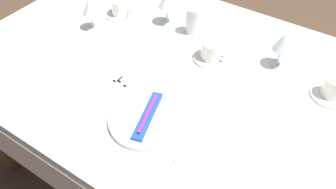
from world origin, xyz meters
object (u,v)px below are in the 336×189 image
Objects in this scene: coffee_cup_left at (335,87)px; coffee_cup_right at (212,50)px; dinner_plate at (148,118)px; fork_outer at (116,96)px; wine_glass_left at (283,43)px; wine_glass_right at (90,8)px; fork_inner at (110,91)px; fork_salad at (103,91)px; coffee_cup_far at (121,7)px; spoon_soup at (198,134)px; wine_glass_centre at (167,0)px; toothbrush_package at (148,115)px; spoon_dessert at (206,136)px; drink_tumbler at (193,22)px.

coffee_cup_left is 0.45m from coffee_cup_right.
coffee_cup_right reaches higher than dinner_plate.
fork_outer is 0.76m from coffee_cup_left.
wine_glass_left is 0.80m from wine_glass_right.
wine_glass_left is at bearing 46.75° from fork_inner.
coffee_cup_far is (-0.26, 0.43, 0.04)m from fork_salad.
wine_glass_centre reaches higher than spoon_soup.
fork_outer is at bearing -37.69° from wine_glass_right.
wine_glass_left is 1.04× the size of wine_glass_right.
toothbrush_package reaches higher than fork_salad.
fork_outer is 0.46m from wine_glass_right.
wine_glass_left is at bearing 4.82° from coffee_cup_far.
spoon_dessert is 1.89× the size of drink_tumbler.
coffee_cup_left is (0.31, 0.40, 0.04)m from spoon_soup.
coffee_cup_left is at bearing -0.17° from coffee_cup_far.
toothbrush_package is at bearing -136.82° from coffee_cup_left.
toothbrush_package is 0.99× the size of fork_salad.
wine_glass_left is (0.09, 0.47, 0.10)m from spoon_soup.
fork_outer is 2.07× the size of coffee_cup_left.
wine_glass_right is (-0.54, -0.09, 0.05)m from coffee_cup_right.
toothbrush_package is 1.46× the size of wine_glass_left.
drink_tumbler is at bearing 178.93° from wine_glass_left.
toothbrush_package is 0.60m from wine_glass_right.
drink_tumbler is at bearing 125.00° from spoon_dessert.
coffee_cup_far is at bearing 126.65° from fork_outer.
fork_outer is (-0.16, 0.03, -0.02)m from toothbrush_package.
fork_outer is 1.90× the size of coffee_cup_far.
toothbrush_package is 1.84× the size of drink_tumbler.
spoon_dessert is 0.76m from wine_glass_right.
wine_glass_right is (-0.77, -0.21, -0.01)m from wine_glass_left.
coffee_cup_right is at bearing 63.63° from fork_outer.
coffee_cup_left is 0.65× the size of wine_glass_centre.
coffee_cup_right is 0.50m from coffee_cup_far.
wine_glass_centre reaches higher than fork_outer.
spoon_soup is at bearing -47.77° from wine_glass_centre.
wine_glass_centre is 1.04× the size of wine_glass_left.
wine_glass_right is 0.44m from drink_tumbler.
fork_salad is 0.81m from coffee_cup_left.
fork_salad is at bearing -58.75° from coffee_cup_far.
fork_outer is 0.33m from spoon_soup.
fork_salad is 1.93× the size of coffee_cup_right.
coffee_cup_right is (-0.14, 0.36, 0.04)m from spoon_soup.
dinner_plate is 2.37× the size of coffee_cup_right.
spoon_soup is at bearing -100.52° from wine_glass_left.
wine_glass_centre is (-0.05, 0.50, 0.11)m from fork_salad.
wine_glass_centre is at bearing 157.41° from coffee_cup_right.
fork_outer is at bearing 6.48° from fork_salad.
dinner_plate is 0.40m from coffee_cup_right.
toothbrush_package is 1.92× the size of coffee_cup_right.
fork_outer is at bearing -10.20° from fork_inner.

